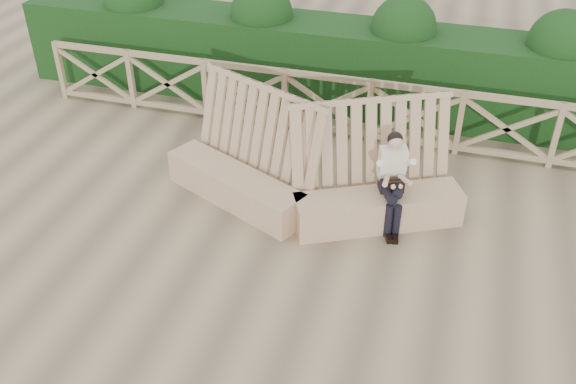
# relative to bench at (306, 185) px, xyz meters

# --- Properties ---
(ground) EXTENTS (60.00, 60.00, 0.00)m
(ground) POSITION_rel_bench_xyz_m (-0.25, -1.33, -0.41)
(ground) COLOR brown
(ground) RESTS_ON ground
(bench) EXTENTS (4.29, 1.69, 1.62)m
(bench) POSITION_rel_bench_xyz_m (0.00, 0.00, 0.00)
(bench) COLOR #957455
(bench) RESTS_ON ground
(woman) EXTENTS (0.48, 0.80, 1.34)m
(woman) POSITION_rel_bench_xyz_m (1.16, 0.04, 0.33)
(woman) COLOR black
(woman) RESTS_ON ground
(guardrail) EXTENTS (10.10, 0.09, 1.10)m
(guardrail) POSITION_rel_bench_xyz_m (-0.25, 2.17, 0.15)
(guardrail) COLOR olive
(guardrail) RESTS_ON ground
(hedge) EXTENTS (12.00, 1.20, 1.50)m
(hedge) POSITION_rel_bench_xyz_m (-0.25, 3.37, 0.34)
(hedge) COLOR black
(hedge) RESTS_ON ground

